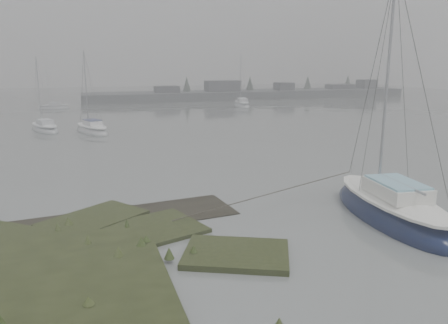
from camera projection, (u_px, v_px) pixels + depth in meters
ground at (127, 129)px, 42.88m from camera, size 160.00×160.00×0.00m
far_shoreline at (256, 93)px, 80.40m from camera, size 60.00×8.00×4.15m
sailboat_main at (390, 211)px, 18.34m from camera, size 3.46×8.07×11.04m
sailboat_white at (92, 130)px, 40.67m from camera, size 3.80×6.03×8.09m
sailboat_far_a at (45, 129)px, 41.59m from camera, size 3.60×5.58×7.50m
sailboat_far_b at (242, 105)px, 64.77m from camera, size 2.70×6.10×8.32m
sailboat_far_c at (54, 108)px, 61.69m from camera, size 4.34×1.52×6.07m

